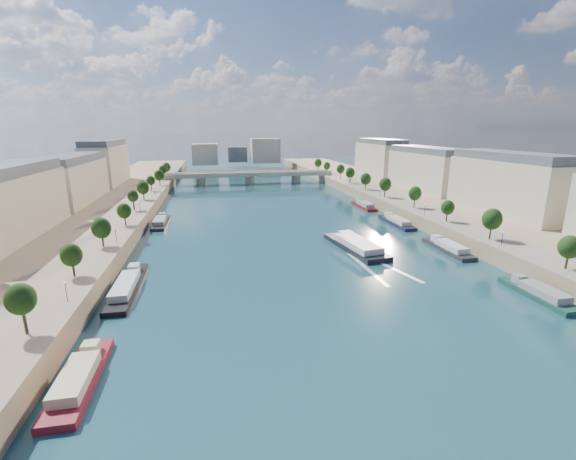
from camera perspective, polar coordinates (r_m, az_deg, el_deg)
name	(u,v)px	position (r m, az deg, el deg)	size (l,w,h in m)	color
ground	(279,225)	(149.63, -1.29, 0.72)	(700.00, 700.00, 0.00)	#0B2333
quay_left	(78,228)	(154.38, -28.65, 0.26)	(44.00, 520.00, 5.00)	#9E8460
quay_right	(447,211)	(175.95, 22.50, 2.57)	(44.00, 520.00, 5.00)	#9E8460
pave_left	(123,219)	(149.91, -23.31, 1.50)	(14.00, 520.00, 0.10)	gray
pave_right	(415,207)	(167.67, 18.30, 3.28)	(14.00, 520.00, 0.10)	gray
trees_left	(128,203)	(150.37, -22.62, 3.72)	(4.80, 268.80, 8.26)	#382B1E
trees_right	(400,190)	(174.45, 16.28, 5.68)	(4.80, 268.80, 8.26)	#382B1E
lamps_left	(130,217)	(138.85, -22.43, 1.76)	(0.36, 200.36, 4.28)	black
lamps_right	(400,199)	(169.37, 16.22, 4.49)	(0.36, 200.36, 4.28)	black
buildings_left	(45,185)	(167.47, -32.31, 5.68)	(16.00, 226.00, 23.20)	#BAA88F
buildings_right	(461,174)	(190.93, 24.24, 7.53)	(16.00, 226.00, 23.20)	#BAA88F
skyline	(242,152)	(364.20, -6.86, 11.35)	(79.00, 42.00, 22.00)	#BAA88F
bridge	(250,176)	(262.46, -5.71, 7.93)	(112.00, 12.00, 8.15)	#C1B79E
tour_barge	(356,246)	(121.81, 9.99, -2.30)	(12.41, 29.98, 3.95)	black
wake	(377,267)	(107.72, 13.11, -5.40)	(11.29, 26.02, 0.04)	silver
moored_barges_left	(121,298)	(92.60, -23.46, -9.18)	(5.00, 151.22, 3.60)	#161D31
moored_barges_right	(452,250)	(126.71, 23.14, -2.76)	(5.00, 160.12, 3.60)	black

